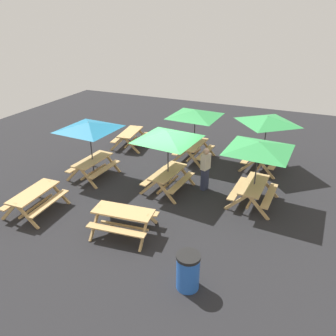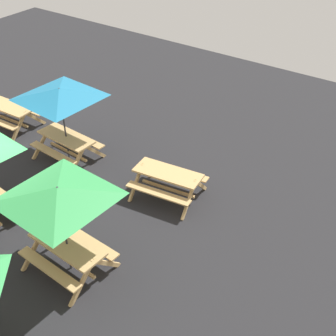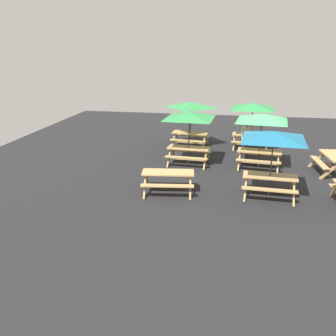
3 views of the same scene
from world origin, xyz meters
TOP-DOWN VIEW (x-y plane):
  - ground_plane at (0.00, 0.00)m, footprint 25.57×25.57m
  - picnic_table_0 at (-0.14, -0.24)m, footprint 2.81×2.81m
  - picnic_table_1 at (-3.06, -0.05)m, footprint 1.69×1.93m
  - picnic_table_2 at (3.14, 3.17)m, footprint 1.96×1.73m
  - picnic_table_4 at (-0.33, 2.94)m, footprint 2.82×2.82m
  - picnic_table_5 at (2.85, -0.22)m, footprint 2.82×2.82m
  - picnic_table_6 at (3.15, -3.17)m, footprint 2.20×2.20m
  - picnic_table_7 at (0.14, -3.33)m, footprint 2.82×2.82m
  - person_standing at (0.43, -1.49)m, footprint 0.41×0.32m

SIDE VIEW (x-z plane):
  - ground_plane at x=0.00m, z-range 0.00..0.00m
  - picnic_table_1 at x=-3.06m, z-range 0.16..0.97m
  - picnic_table_2 at x=3.14m, z-range 0.16..0.97m
  - person_standing at x=0.43m, z-range 0.05..1.72m
  - picnic_table_0 at x=-0.14m, z-range 0.82..3.16m
  - picnic_table_4 at x=-0.33m, z-range 0.82..3.16m
  - picnic_table_5 at x=2.85m, z-range 0.82..3.16m
  - picnic_table_6 at x=3.15m, z-range 0.82..3.16m
  - picnic_table_7 at x=0.14m, z-range 0.82..3.16m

